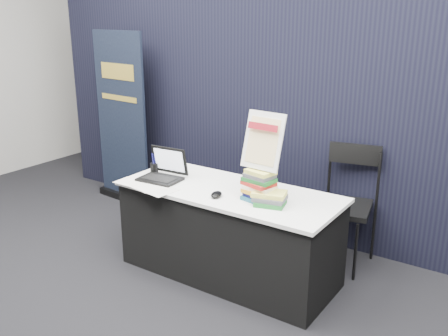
% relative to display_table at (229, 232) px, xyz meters
% --- Properties ---
extents(floor, '(8.00, 8.00, 0.00)m').
position_rel_display_table_xyz_m(floor, '(0.00, -0.55, -0.38)').
color(floor, black).
rests_on(floor, ground).
extents(wall_back, '(8.00, 0.02, 3.50)m').
position_rel_display_table_xyz_m(wall_back, '(0.00, 3.45, 1.37)').
color(wall_back, '#A6A39D').
rests_on(wall_back, floor).
extents(drape_partition, '(6.00, 0.08, 2.40)m').
position_rel_display_table_xyz_m(drape_partition, '(0.00, 1.05, 0.82)').
color(drape_partition, black).
rests_on(drape_partition, floor).
extents(display_table, '(1.80, 0.75, 0.75)m').
position_rel_display_table_xyz_m(display_table, '(0.00, 0.00, 0.00)').
color(display_table, black).
rests_on(display_table, floor).
extents(laptop, '(0.36, 0.30, 0.26)m').
position_rel_display_table_xyz_m(laptop, '(-0.60, -0.10, 0.44)').
color(laptop, black).
rests_on(laptop, display_table).
extents(mouse, '(0.11, 0.15, 0.04)m').
position_rel_display_table_xyz_m(mouse, '(0.01, -0.19, 0.39)').
color(mouse, black).
rests_on(mouse, display_table).
extents(brochure_left, '(0.25, 0.18, 0.00)m').
position_rel_display_table_xyz_m(brochure_left, '(-0.77, -0.31, 0.38)').
color(brochure_left, white).
rests_on(brochure_left, display_table).
extents(brochure_mid, '(0.39, 0.33, 0.00)m').
position_rel_display_table_xyz_m(brochure_mid, '(-0.62, -0.28, 0.38)').
color(brochure_mid, silver).
rests_on(brochure_mid, display_table).
extents(brochure_right, '(0.37, 0.28, 0.00)m').
position_rel_display_table_xyz_m(brochure_right, '(-0.49, -0.32, 0.38)').
color(brochure_right, silver).
rests_on(brochure_right, display_table).
extents(pen_cup, '(0.08, 0.08, 0.09)m').
position_rel_display_table_xyz_m(pen_cup, '(-0.78, -0.02, 0.42)').
color(pen_cup, black).
rests_on(pen_cup, display_table).
extents(book_stack_tall, '(0.24, 0.20, 0.24)m').
position_rel_display_table_xyz_m(book_stack_tall, '(0.32, -0.06, 0.49)').
color(book_stack_tall, navy).
rests_on(book_stack_tall, display_table).
extents(book_stack_short, '(0.26, 0.22, 0.10)m').
position_rel_display_table_xyz_m(book_stack_short, '(0.42, -0.10, 0.42)').
color(book_stack_short, '#1A6225').
rests_on(book_stack_short, display_table).
extents(info_sign, '(0.33, 0.17, 0.44)m').
position_rel_display_table_xyz_m(info_sign, '(0.32, -0.03, 0.82)').
color(info_sign, black).
rests_on(info_sign, book_stack_tall).
extents(pullup_banner, '(0.82, 0.16, 1.92)m').
position_rel_display_table_xyz_m(pullup_banner, '(-1.95, 0.75, 0.47)').
color(pullup_banner, black).
rests_on(pullup_banner, floor).
extents(stacking_chair, '(0.55, 0.56, 1.03)m').
position_rel_display_table_xyz_m(stacking_chair, '(0.69, 0.75, 0.19)').
color(stacking_chair, black).
rests_on(stacking_chair, floor).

